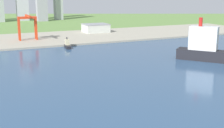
{
  "coord_description": "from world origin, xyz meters",
  "views": [
    {
      "loc": [
        -49.23,
        35.76,
        69.05
      ],
      "look_at": [
        15.92,
        177.03,
        32.75
      ],
      "focal_mm": 49.77,
      "sensor_mm": 36.0,
      "label": 1
    }
  ],
  "objects_px": {
    "tugboat_small": "(68,45)",
    "warehouse_annex": "(96,28)",
    "cargo_ship": "(211,49)",
    "port_crane_red": "(27,22)"
  },
  "relations": [
    {
      "from": "tugboat_small",
      "to": "warehouse_annex",
      "type": "bearing_deg",
      "value": 53.48
    },
    {
      "from": "cargo_ship",
      "to": "warehouse_annex",
      "type": "height_order",
      "value": "cargo_ship"
    },
    {
      "from": "port_crane_red",
      "to": "cargo_ship",
      "type": "bearing_deg",
      "value": -54.45
    },
    {
      "from": "tugboat_small",
      "to": "port_crane_red",
      "type": "height_order",
      "value": "port_crane_red"
    },
    {
      "from": "cargo_ship",
      "to": "warehouse_annex",
      "type": "xyz_separation_m",
      "value": [
        -26.84,
        246.25,
        -3.14
      ]
    },
    {
      "from": "tugboat_small",
      "to": "warehouse_annex",
      "type": "height_order",
      "value": "warehouse_annex"
    },
    {
      "from": "port_crane_red",
      "to": "warehouse_annex",
      "type": "distance_m",
      "value": 127.67
    },
    {
      "from": "warehouse_annex",
      "to": "cargo_ship",
      "type": "bearing_deg",
      "value": -83.78
    },
    {
      "from": "cargo_ship",
      "to": "port_crane_red",
      "type": "bearing_deg",
      "value": 125.55
    },
    {
      "from": "warehouse_annex",
      "to": "tugboat_small",
      "type": "bearing_deg",
      "value": -126.52
    }
  ]
}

